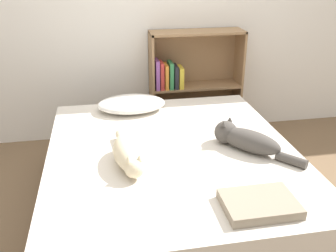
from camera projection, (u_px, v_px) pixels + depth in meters
name	position (u px, v px, depth m)	size (l,w,h in m)	color
ground_plane	(172.00, 212.00, 2.56)	(8.00, 8.00, 0.00)	brown
wall_back	(143.00, 0.00, 3.23)	(8.00, 0.06, 2.50)	white
bed	(172.00, 182.00, 2.46)	(1.59, 1.80, 0.49)	brown
pillow	(131.00, 104.00, 2.92)	(0.53, 0.36, 0.11)	white
cat_light	(129.00, 153.00, 2.16)	(0.21, 0.58, 0.15)	beige
cat_dark	(245.00, 139.00, 2.34)	(0.45, 0.50, 0.17)	#47423D
bookshelf	(190.00, 83.00, 3.48)	(0.84, 0.26, 1.00)	#8E6B47
blanket_fold	(259.00, 204.00, 1.80)	(0.35, 0.26, 0.05)	gray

